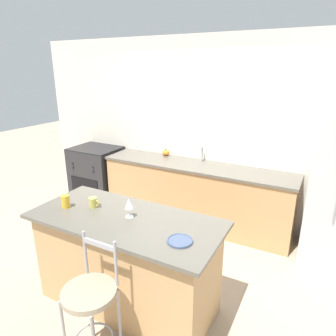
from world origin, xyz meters
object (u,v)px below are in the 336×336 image
pumpkin_decoration (166,153)px  oven_range (97,174)px  coffee_mug (93,202)px  tumbler_cup (66,201)px  bar_stool_near (91,302)px  wine_glass (129,204)px  dinner_plate (180,241)px

pumpkin_decoration → oven_range: bearing=-169.4°
coffee_mug → tumbler_cup: 0.27m
bar_stool_near → wine_glass: (-0.09, 0.67, 0.52)m
coffee_mug → tumbler_cup: size_ratio=0.92×
oven_range → dinner_plate: bearing=-37.1°
bar_stool_near → dinner_plate: 0.82m
pumpkin_decoration → bar_stool_near: bearing=-73.3°
dinner_plate → tumbler_cup: (-1.26, 0.02, 0.05)m
bar_stool_near → wine_glass: bearing=97.8°
oven_range → coffee_mug: bearing=-49.2°
wine_glass → tumbler_cup: bearing=-168.9°
dinner_plate → wine_glass: (-0.59, 0.15, 0.12)m
pumpkin_decoration → wine_glass: bearing=-70.4°
dinner_plate → coffee_mug: 1.04m
tumbler_cup → oven_range: bearing=124.2°
oven_range → wine_glass: bearing=-42.1°
oven_range → tumbler_cup: (1.30, -1.91, 0.53)m
coffee_mug → tumbler_cup: tumbler_cup is taller
tumbler_cup → pumpkin_decoration: (-0.05, 2.14, -0.04)m
oven_range → coffee_mug: coffee_mug is taller
oven_range → pumpkin_decoration: 1.36m
wine_glass → bar_stool_near: bearing=-82.2°
dinner_plate → coffee_mug: (-1.02, 0.16, 0.04)m
bar_stool_near → dinner_plate: (0.50, 0.52, 0.40)m
coffee_mug → tumbler_cup: bearing=-150.2°
wine_glass → coffee_mug: wine_glass is taller
bar_stool_near → coffee_mug: 0.96m
wine_glass → coffee_mug: size_ratio=1.57×
coffee_mug → bar_stool_near: bearing=-52.0°
oven_range → dinner_plate: 3.23m
wine_glass → pumpkin_decoration: wine_glass is taller
oven_range → bar_stool_near: bearing=-50.0°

